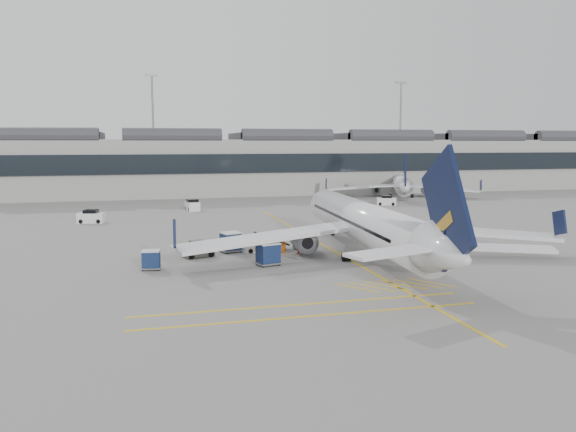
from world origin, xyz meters
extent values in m
plane|color=gray|center=(0.00, 0.00, 0.00)|extent=(220.00, 220.00, 0.00)
cube|color=#9E9E99|center=(0.00, 72.00, 5.50)|extent=(200.00, 20.00, 11.00)
cube|color=black|center=(0.00, 61.80, 6.50)|extent=(200.00, 0.50, 3.60)
cube|color=#38383D|center=(0.00, 72.00, 11.70)|extent=(200.00, 18.00, 1.40)
cylinder|color=slate|center=(-5.00, 86.00, 12.50)|extent=(0.44, 0.44, 25.00)
cube|color=slate|center=(-5.00, 86.00, 25.20)|extent=(3.00, 0.60, 0.50)
cylinder|color=slate|center=(55.00, 86.00, 12.50)|extent=(0.44, 0.44, 25.00)
cube|color=slate|center=(55.00, 86.00, 25.20)|extent=(3.00, 0.60, 0.50)
cube|color=gold|center=(10.00, 10.00, 0.01)|extent=(0.25, 60.00, 0.01)
cylinder|color=white|center=(12.08, 4.11, 3.08)|extent=(5.79, 29.52, 3.68)
cone|color=white|center=(13.29, 20.68, 3.08)|extent=(3.95, 4.17, 3.68)
cone|color=white|center=(10.85, -12.86, 3.47)|extent=(4.01, 4.95, 3.68)
cube|color=white|center=(2.71, 3.32, 2.20)|extent=(16.98, 7.39, 0.34)
cube|color=white|center=(21.24, 1.97, 2.20)|extent=(16.72, 9.53, 0.34)
cylinder|color=slate|center=(6.46, 5.01, 1.52)|extent=(2.30, 3.66, 2.05)
cylinder|color=slate|center=(17.77, 4.18, 1.52)|extent=(2.30, 3.66, 2.05)
cube|color=black|center=(10.89, -12.27, 6.21)|extent=(0.83, 7.44, 8.19)
cylinder|color=black|center=(12.90, 15.32, 0.31)|extent=(0.32, 0.64, 0.63)
cylinder|color=black|center=(9.47, 1.85, 0.39)|extent=(0.74, 0.83, 0.78)
cylinder|color=black|center=(14.34, 1.49, 0.39)|extent=(0.74, 0.83, 0.78)
cylinder|color=white|center=(40.95, 55.94, 2.56)|extent=(12.50, 23.57, 3.05)
cone|color=white|center=(46.44, 68.61, 2.56)|extent=(4.09, 4.20, 3.05)
cone|color=white|center=(35.33, 42.97, 2.88)|extent=(4.35, 4.79, 3.05)
cube|color=white|center=(33.38, 57.89, 1.83)|extent=(14.02, 4.22, 0.28)
cube|color=white|center=(47.54, 51.75, 1.83)|extent=(12.29, 11.33, 0.28)
cylinder|color=slate|center=(36.79, 58.18, 1.26)|extent=(2.73, 3.36, 1.71)
cylinder|color=slate|center=(45.43, 54.43, 1.26)|extent=(2.73, 3.36, 1.71)
cube|color=black|center=(35.52, 43.41, 5.16)|extent=(2.68, 5.77, 6.80)
cylinder|color=black|center=(44.67, 64.51, 0.26)|extent=(0.42, 0.57, 0.52)
cylinder|color=black|center=(38.28, 54.88, 0.32)|extent=(0.78, 0.82, 0.65)
cylinder|color=black|center=(42.00, 53.26, 0.32)|extent=(0.78, 0.82, 0.65)
cube|color=beige|center=(3.28, 8.36, 0.35)|extent=(3.94, 1.91, 0.70)
cube|color=black|center=(4.27, 8.47, 1.15)|extent=(3.49, 1.47, 1.48)
cube|color=beige|center=(2.19, 8.24, 1.05)|extent=(1.04, 1.39, 0.90)
cylinder|color=black|center=(1.97, 7.51, 0.22)|extent=(0.46, 0.23, 0.44)
cylinder|color=black|center=(1.81, 8.90, 0.22)|extent=(0.46, 0.23, 0.44)
cylinder|color=black|center=(4.74, 7.82, 0.22)|extent=(0.46, 0.23, 0.44)
cylinder|color=black|center=(4.59, 9.21, 0.22)|extent=(0.46, 0.23, 0.44)
cube|color=gray|center=(7.24, 8.21, 0.17)|extent=(1.86, 1.65, 0.11)
cube|color=navy|center=(7.24, 8.21, 0.91)|extent=(1.71, 1.57, 1.35)
cube|color=silver|center=(7.24, 8.21, 1.62)|extent=(1.77, 1.63, 0.09)
cylinder|color=black|center=(6.74, 7.55, 0.10)|extent=(0.22, 0.14, 0.20)
cylinder|color=black|center=(6.48, 8.54, 0.10)|extent=(0.22, 0.14, 0.20)
cylinder|color=black|center=(8.00, 7.88, 0.10)|extent=(0.22, 0.14, 0.20)
cylinder|color=black|center=(7.74, 8.87, 0.10)|extent=(0.22, 0.14, 0.20)
cube|color=gray|center=(0.24, 8.58, 0.19)|extent=(2.19, 1.97, 0.13)
cube|color=navy|center=(0.24, 8.58, 1.06)|extent=(2.02, 1.88, 1.56)
cube|color=silver|center=(0.24, 8.58, 1.88)|extent=(2.09, 1.94, 0.11)
cylinder|color=black|center=(-0.31, 7.79, 0.12)|extent=(0.26, 0.17, 0.24)
cylinder|color=black|center=(-0.65, 8.93, 0.12)|extent=(0.26, 0.17, 0.24)
cylinder|color=black|center=(1.13, 8.23, 0.12)|extent=(0.26, 0.17, 0.24)
cylinder|color=black|center=(0.79, 9.37, 0.12)|extent=(0.26, 0.17, 0.24)
cube|color=gray|center=(2.45, 2.03, 0.20)|extent=(2.18, 1.96, 0.13)
cube|color=navy|center=(2.45, 2.03, 1.07)|extent=(2.01, 1.86, 1.58)
cube|color=silver|center=(2.45, 2.03, 1.89)|extent=(2.08, 1.93, 0.11)
cylinder|color=black|center=(1.88, 1.25, 0.12)|extent=(0.26, 0.17, 0.24)
cylinder|color=black|center=(1.56, 2.41, 0.12)|extent=(0.26, 0.17, 0.24)
cylinder|color=black|center=(3.34, 1.65, 0.12)|extent=(0.26, 0.17, 0.24)
cylinder|color=black|center=(3.03, 2.81, 0.12)|extent=(0.26, 0.17, 0.24)
cube|color=gray|center=(-7.24, 2.84, 0.16)|extent=(1.69, 1.46, 0.11)
cube|color=navy|center=(-7.24, 2.84, 0.89)|extent=(1.55, 1.40, 1.31)
cube|color=silver|center=(-7.24, 2.84, 1.58)|extent=(1.60, 1.45, 0.09)
cylinder|color=black|center=(-7.94, 2.43, 0.10)|extent=(0.21, 0.12, 0.20)
cylinder|color=black|center=(-7.81, 3.41, 0.10)|extent=(0.21, 0.12, 0.20)
cylinder|color=black|center=(-6.68, 2.26, 0.10)|extent=(0.21, 0.12, 0.20)
cylinder|color=black|center=(-6.55, 3.25, 0.10)|extent=(0.21, 0.12, 0.20)
imported|color=#E1600B|center=(4.77, 5.74, 0.80)|extent=(0.70, 0.63, 1.61)
imported|color=#FF610D|center=(6.31, 6.22, 0.95)|extent=(1.07, 0.92, 1.91)
cube|color=#525346|center=(-3.00, 7.19, 0.59)|extent=(3.04, 2.35, 1.07)
cube|color=#525346|center=(-3.00, 7.19, 1.23)|extent=(1.62, 1.62, 0.53)
cylinder|color=black|center=(-3.70, 6.23, 0.30)|extent=(0.65, 0.44, 0.60)
cylinder|color=black|center=(-4.13, 7.55, 0.30)|extent=(0.65, 0.44, 0.60)
cylinder|color=black|center=(-1.87, 6.82, 0.30)|extent=(0.65, 0.44, 0.60)
cylinder|color=black|center=(-2.30, 8.14, 0.30)|extent=(0.65, 0.44, 0.60)
cone|color=#F24C0A|center=(10.00, 20.12, 0.26)|extent=(0.38, 0.38, 0.52)
cone|color=#F24C0A|center=(14.30, 8.79, 0.23)|extent=(0.33, 0.33, 0.46)
cube|color=silver|center=(-14.38, 32.87, 0.65)|extent=(3.61, 2.32, 1.30)
cube|color=black|center=(-14.38, 32.87, 1.44)|extent=(1.96, 1.89, 0.56)
cylinder|color=black|center=(-15.62, 32.37, 0.28)|extent=(0.59, 0.31, 0.56)
cylinder|color=black|center=(-15.32, 33.83, 0.28)|extent=(0.59, 0.31, 0.56)
cylinder|color=black|center=(-13.44, 31.92, 0.28)|extent=(0.59, 0.31, 0.56)
cylinder|color=black|center=(-13.14, 33.37, 0.28)|extent=(0.59, 0.31, 0.56)
cube|color=silver|center=(-0.38, 43.22, 0.67)|extent=(2.16, 3.65, 1.34)
cube|color=black|center=(-0.38, 43.22, 1.49)|extent=(1.84, 1.92, 0.57)
cylinder|color=black|center=(0.53, 42.18, 0.29)|extent=(0.28, 0.60, 0.57)
cylinder|color=black|center=(-0.99, 41.98, 0.29)|extent=(0.28, 0.60, 0.57)
cylinder|color=black|center=(0.23, 44.46, 0.29)|extent=(0.28, 0.60, 0.57)
cylinder|color=black|center=(-1.29, 44.26, 0.29)|extent=(0.28, 0.60, 0.57)
cube|color=silver|center=(31.84, 42.56, 0.62)|extent=(3.54, 2.66, 1.23)
cube|color=black|center=(31.84, 42.56, 1.37)|extent=(2.03, 1.98, 0.53)
cylinder|color=black|center=(30.59, 42.31, 0.26)|extent=(0.56, 0.38, 0.53)
cylinder|color=black|center=(31.12, 43.62, 0.26)|extent=(0.56, 0.38, 0.53)
cylinder|color=black|center=(32.55, 41.51, 0.26)|extent=(0.56, 0.38, 0.53)
cylinder|color=black|center=(33.08, 42.82, 0.26)|extent=(0.56, 0.38, 0.53)
camera|label=1|loc=(-7.73, -43.87, 10.39)|focal=35.00mm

